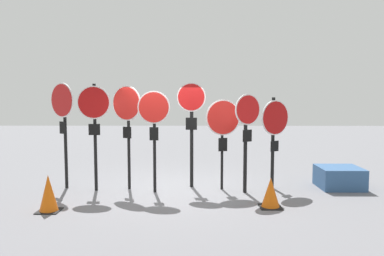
{
  "coord_description": "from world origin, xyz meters",
  "views": [
    {
      "loc": [
        0.54,
        -8.95,
        2.28
      ],
      "look_at": [
        0.47,
        0.0,
        1.52
      ],
      "focal_mm": 35.0,
      "sensor_mm": 36.0,
      "label": 1
    }
  ],
  "objects_px": {
    "stop_sign_0": "(63,113)",
    "stop_sign_4": "(191,116)",
    "stop_sign_7": "(275,127)",
    "storage_crate": "(339,177)",
    "traffic_cone_1": "(48,193)",
    "stop_sign_3": "(154,120)",
    "stop_sign_6": "(247,126)",
    "stop_sign_1": "(94,116)",
    "traffic_cone_0": "(271,193)",
    "stop_sign_5": "(223,125)",
    "stop_sign_2": "(127,114)"
  },
  "relations": [
    {
      "from": "stop_sign_0",
      "to": "stop_sign_4",
      "type": "xyz_separation_m",
      "value": [
        3.14,
        0.14,
        -0.07
      ]
    },
    {
      "from": "stop_sign_6",
      "to": "stop_sign_5",
      "type": "bearing_deg",
      "value": 120.65
    },
    {
      "from": "stop_sign_4",
      "to": "traffic_cone_0",
      "type": "bearing_deg",
      "value": -39.54
    },
    {
      "from": "stop_sign_0",
      "to": "traffic_cone_1",
      "type": "xyz_separation_m",
      "value": [
        0.32,
        -1.87,
        -1.51
      ]
    },
    {
      "from": "stop_sign_3",
      "to": "traffic_cone_0",
      "type": "relative_size",
      "value": 3.87
    },
    {
      "from": "stop_sign_7",
      "to": "traffic_cone_0",
      "type": "distance_m",
      "value": 2.05
    },
    {
      "from": "traffic_cone_0",
      "to": "stop_sign_6",
      "type": "bearing_deg",
      "value": 106.52
    },
    {
      "from": "stop_sign_4",
      "to": "stop_sign_6",
      "type": "bearing_deg",
      "value": -16.19
    },
    {
      "from": "stop_sign_4",
      "to": "traffic_cone_1",
      "type": "xyz_separation_m",
      "value": [
        -2.82,
        -2.01,
        -1.43
      ]
    },
    {
      "from": "stop_sign_1",
      "to": "traffic_cone_0",
      "type": "height_order",
      "value": "stop_sign_1"
    },
    {
      "from": "stop_sign_1",
      "to": "stop_sign_7",
      "type": "relative_size",
      "value": 1.14
    },
    {
      "from": "stop_sign_5",
      "to": "stop_sign_7",
      "type": "bearing_deg",
      "value": -8.91
    },
    {
      "from": "stop_sign_1",
      "to": "stop_sign_3",
      "type": "xyz_separation_m",
      "value": [
        1.44,
        -0.16,
        -0.09
      ]
    },
    {
      "from": "stop_sign_2",
      "to": "stop_sign_6",
      "type": "relative_size",
      "value": 1.09
    },
    {
      "from": "stop_sign_1",
      "to": "traffic_cone_0",
      "type": "distance_m",
      "value": 4.44
    },
    {
      "from": "traffic_cone_1",
      "to": "stop_sign_1",
      "type": "bearing_deg",
      "value": 72.91
    },
    {
      "from": "stop_sign_3",
      "to": "stop_sign_6",
      "type": "relative_size",
      "value": 1.03
    },
    {
      "from": "stop_sign_1",
      "to": "stop_sign_3",
      "type": "height_order",
      "value": "stop_sign_1"
    },
    {
      "from": "stop_sign_0",
      "to": "stop_sign_4",
      "type": "distance_m",
      "value": 3.15
    },
    {
      "from": "stop_sign_0",
      "to": "stop_sign_5",
      "type": "xyz_separation_m",
      "value": [
        3.9,
        -0.12,
        -0.27
      ]
    },
    {
      "from": "stop_sign_3",
      "to": "traffic_cone_0",
      "type": "bearing_deg",
      "value": -20.57
    },
    {
      "from": "stop_sign_4",
      "to": "stop_sign_7",
      "type": "bearing_deg",
      "value": 3.2
    },
    {
      "from": "stop_sign_0",
      "to": "stop_sign_7",
      "type": "bearing_deg",
      "value": 34.89
    },
    {
      "from": "stop_sign_4",
      "to": "stop_sign_7",
      "type": "relative_size",
      "value": 1.16
    },
    {
      "from": "storage_crate",
      "to": "stop_sign_4",
      "type": "bearing_deg",
      "value": 179.66
    },
    {
      "from": "storage_crate",
      "to": "stop_sign_6",
      "type": "bearing_deg",
      "value": -167.75
    },
    {
      "from": "stop_sign_0",
      "to": "storage_crate",
      "type": "relative_size",
      "value": 2.53
    },
    {
      "from": "stop_sign_0",
      "to": "stop_sign_1",
      "type": "height_order",
      "value": "stop_sign_0"
    },
    {
      "from": "stop_sign_1",
      "to": "stop_sign_3",
      "type": "bearing_deg",
      "value": -6.55
    },
    {
      "from": "stop_sign_2",
      "to": "stop_sign_4",
      "type": "relative_size",
      "value": 0.97
    },
    {
      "from": "stop_sign_0",
      "to": "traffic_cone_0",
      "type": "bearing_deg",
      "value": 16.54
    },
    {
      "from": "stop_sign_5",
      "to": "stop_sign_0",
      "type": "bearing_deg",
      "value": 163.11
    },
    {
      "from": "stop_sign_0",
      "to": "traffic_cone_1",
      "type": "bearing_deg",
      "value": -45.51
    },
    {
      "from": "stop_sign_4",
      "to": "storage_crate",
      "type": "xyz_separation_m",
      "value": [
        3.7,
        -0.02,
        -1.54
      ]
    },
    {
      "from": "stop_sign_1",
      "to": "stop_sign_2",
      "type": "relative_size",
      "value": 1.02
    },
    {
      "from": "stop_sign_3",
      "to": "stop_sign_7",
      "type": "xyz_separation_m",
      "value": [
        2.91,
        0.41,
        -0.19
      ]
    },
    {
      "from": "stop_sign_6",
      "to": "stop_sign_7",
      "type": "height_order",
      "value": "stop_sign_6"
    },
    {
      "from": "stop_sign_0",
      "to": "stop_sign_1",
      "type": "bearing_deg",
      "value": 18.85
    },
    {
      "from": "stop_sign_5",
      "to": "traffic_cone_1",
      "type": "relative_size",
      "value": 2.99
    },
    {
      "from": "traffic_cone_0",
      "to": "stop_sign_1",
      "type": "bearing_deg",
      "value": 161.43
    },
    {
      "from": "stop_sign_1",
      "to": "stop_sign_2",
      "type": "height_order",
      "value": "stop_sign_1"
    },
    {
      "from": "stop_sign_7",
      "to": "stop_sign_6",
      "type": "bearing_deg",
      "value": 178.43
    },
    {
      "from": "traffic_cone_1",
      "to": "stop_sign_2",
      "type": "bearing_deg",
      "value": 54.95
    },
    {
      "from": "traffic_cone_1",
      "to": "storage_crate",
      "type": "xyz_separation_m",
      "value": [
        6.52,
        1.99,
        -0.1
      ]
    },
    {
      "from": "stop_sign_2",
      "to": "stop_sign_3",
      "type": "relative_size",
      "value": 1.05
    },
    {
      "from": "stop_sign_2",
      "to": "stop_sign_3",
      "type": "xyz_separation_m",
      "value": [
        0.69,
        -0.32,
        -0.11
      ]
    },
    {
      "from": "stop_sign_0",
      "to": "traffic_cone_0",
      "type": "relative_size",
      "value": 4.19
    },
    {
      "from": "stop_sign_4",
      "to": "stop_sign_1",
      "type": "bearing_deg",
      "value": -164.3
    },
    {
      "from": "stop_sign_5",
      "to": "traffic_cone_1",
      "type": "distance_m",
      "value": 4.17
    },
    {
      "from": "stop_sign_1",
      "to": "stop_sign_4",
      "type": "distance_m",
      "value": 2.35
    }
  ]
}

